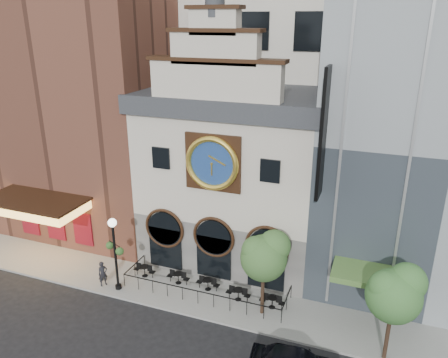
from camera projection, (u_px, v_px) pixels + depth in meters
ground at (190, 317)px, 26.20m from camera, size 120.00×120.00×0.00m
sidewalk at (206, 293)px, 28.36m from camera, size 44.00×5.00×0.15m
clock_building at (234, 172)px, 30.75m from camera, size 12.60×8.78×18.65m
theater_building at (90, 75)px, 34.87m from camera, size 14.00×15.60×25.00m
retail_building at (443, 133)px, 27.16m from camera, size 14.00×14.40×20.00m
cafe_railing at (206, 286)px, 28.18m from camera, size 10.60×2.60×0.90m
bistro_0 at (145, 270)px, 29.92m from camera, size 1.58×0.68×0.90m
bistro_1 at (178, 277)px, 29.11m from camera, size 1.58×0.68×0.90m
bistro_2 at (208, 283)px, 28.43m from camera, size 1.58×0.68×0.90m
bistro_3 at (238, 293)px, 27.39m from camera, size 1.58×0.68×0.90m
bistro_4 at (272, 301)px, 26.64m from camera, size 1.58×0.68×0.90m
pedestrian at (103, 274)px, 28.77m from camera, size 0.69×0.75×1.73m
lamppost at (115, 246)px, 27.61m from camera, size 1.53×0.95×5.07m
tree_left at (265, 254)px, 24.99m from camera, size 2.82×2.72×5.44m
tree_right at (395, 292)px, 21.47m from camera, size 2.86×2.76×5.51m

